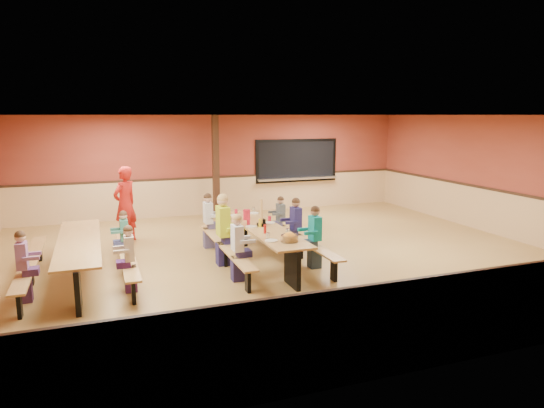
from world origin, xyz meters
name	(u,v)px	position (x,y,z in m)	size (l,w,h in m)	color
ground	(275,257)	(0.00, 0.00, 0.00)	(12.00, 12.00, 0.00)	olive
room_envelope	(275,225)	(0.00, 0.00, 0.69)	(12.04, 10.04, 3.02)	brown
kitchen_pass_through	(297,162)	(2.60, 4.96, 1.49)	(2.78, 0.28, 1.38)	black
structural_post	(216,167)	(-0.20, 4.40, 1.50)	(0.18, 0.18, 3.00)	black
cafeteria_table_main	(264,237)	(-0.33, -0.25, 0.53)	(1.91, 3.70, 0.74)	#B28446
cafeteria_table_second	(79,252)	(-3.87, -0.11, 0.53)	(1.91, 3.70, 0.74)	#B28446
seated_child_white_left	(237,248)	(-1.16, -1.18, 0.61)	(0.38, 0.31, 1.23)	silver
seated_adult_yellow	(223,230)	(-1.16, -0.15, 0.72)	(0.48, 0.39, 1.43)	#B5CD1D
seated_child_grey_left	(208,221)	(-1.16, 1.23, 0.62)	(0.38, 0.31, 1.24)	silver
seated_child_teal_right	(315,238)	(0.49, -0.96, 0.62)	(0.38, 0.31, 1.23)	#0E8C8F
seated_child_navy_right	(296,227)	(0.49, 0.01, 0.62)	(0.38, 0.31, 1.23)	navy
seated_child_char_right	(281,221)	(0.49, 0.92, 0.56)	(0.33, 0.27, 1.12)	#474E51
seated_child_purple_sec	(23,267)	(-4.70, -0.99, 0.58)	(0.35, 0.29, 1.17)	#83537F
seated_child_green_sec	(125,240)	(-3.05, 0.36, 0.57)	(0.33, 0.27, 1.13)	#2F6857
seated_child_tan_sec	(130,259)	(-3.05, -1.08, 0.57)	(0.34, 0.28, 1.15)	#B6A590
standing_woman	(125,204)	(-2.89, 2.46, 0.91)	(0.66, 0.43, 1.81)	red
punch_pitcher	(247,215)	(-0.45, 0.55, 0.85)	(0.16, 0.16, 0.22)	red
chip_bowl	(290,238)	(-0.27, -1.51, 0.81)	(0.32, 0.32, 0.15)	#FFA828
napkin_dispenser	(262,222)	(-0.31, -0.09, 0.80)	(0.10, 0.14, 0.13)	black
condiment_mustard	(260,223)	(-0.41, -0.23, 0.82)	(0.06, 0.06, 0.17)	yellow
condiment_ketchup	(265,229)	(-0.48, -0.77, 0.82)	(0.06, 0.06, 0.17)	#B2140F
table_paddle	(261,220)	(-0.35, -0.16, 0.88)	(0.16, 0.16, 0.56)	black
place_settings	(264,224)	(-0.33, -0.25, 0.80)	(0.65, 3.30, 0.11)	beige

